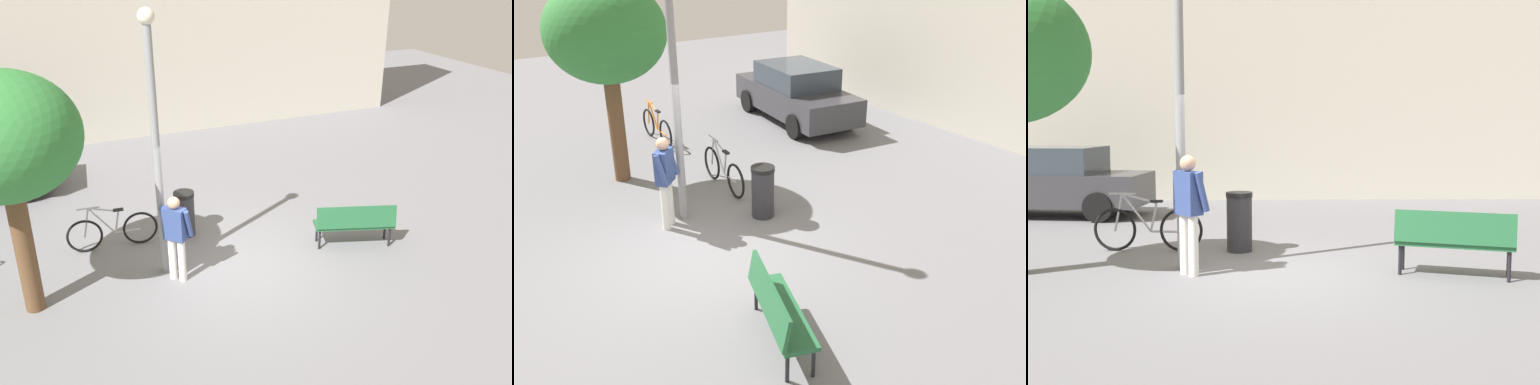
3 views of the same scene
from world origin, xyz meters
TOP-DOWN VIEW (x-y plane):
  - ground_plane at (0.00, 0.00)m, footprint 36.00×36.00m
  - lamppost at (-1.26, 0.38)m, footprint 0.28×0.28m
  - person_by_lamppost at (-1.11, 0.01)m, footprint 0.57×0.59m
  - park_bench at (2.53, -0.19)m, footprint 1.67×0.96m
  - plaza_tree at (-3.59, 0.09)m, footprint 2.33×2.33m
  - bicycle_silver at (-2.00, 1.65)m, footprint 1.81×0.18m
  - trash_bin at (-0.49, 1.62)m, footprint 0.44×0.44m

SIDE VIEW (x-z plane):
  - ground_plane at x=0.00m, z-range 0.00..0.00m
  - bicycle_silver at x=-2.00m, z-range -0.10..0.87m
  - trash_bin at x=-0.49m, z-range 0.00..0.98m
  - park_bench at x=2.53m, z-range 0.08..1.01m
  - person_by_lamppost at x=-1.11m, z-range 0.13..1.80m
  - lamppost at x=-1.26m, z-range 0.35..5.13m
  - plaza_tree at x=-3.59m, z-range 1.00..5.06m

